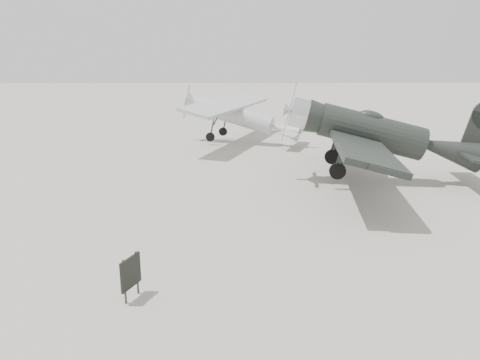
# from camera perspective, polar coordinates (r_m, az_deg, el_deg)

# --- Properties ---
(ground) EXTENTS (160.00, 160.00, 0.00)m
(ground) POSITION_cam_1_polar(r_m,az_deg,el_deg) (16.54, 6.02, -5.52)
(ground) COLOR gray
(ground) RESTS_ON ground
(lowwing_monoplane) EXTENTS (9.41, 13.15, 4.23)m
(lowwing_monoplane) POSITION_cam_1_polar(r_m,az_deg,el_deg) (22.38, 16.80, 5.32)
(lowwing_monoplane) COLOR black
(lowwing_monoplane) RESTS_ON ground
(highwing_monoplane) EXTENTS (8.33, 11.45, 3.29)m
(highwing_monoplane) POSITION_cam_1_polar(r_m,az_deg,el_deg) (31.11, -0.28, 8.26)
(highwing_monoplane) COLOR #9FA1A4
(highwing_monoplane) RESTS_ON ground
(sign_board) EXTENTS (0.36, 0.74, 1.14)m
(sign_board) POSITION_cam_1_polar(r_m,az_deg,el_deg) (11.86, -13.19, -10.99)
(sign_board) COLOR #333333
(sign_board) RESTS_ON ground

